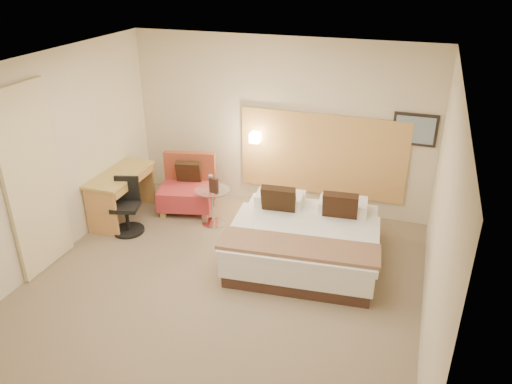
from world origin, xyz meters
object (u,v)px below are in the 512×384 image
(lounge_chair, at_px, (188,188))
(side_table, at_px, (213,205))
(bed, at_px, (305,239))
(desk, at_px, (122,183))
(desk_chair, at_px, (127,210))

(lounge_chair, bearing_deg, side_table, -32.12)
(side_table, bearing_deg, bed, -16.95)
(bed, height_order, desk, bed)
(bed, height_order, desk_chair, bed)
(lounge_chair, height_order, side_table, lounge_chair)
(desk, height_order, desk_chair, desk_chair)
(bed, xyz_separation_m, lounge_chair, (-2.15, 0.85, 0.04))
(side_table, distance_m, desk, 1.44)
(bed, height_order, side_table, bed)
(bed, relative_size, side_table, 3.27)
(desk_chair, bearing_deg, lounge_chair, 61.79)
(bed, distance_m, side_table, 1.62)
(side_table, relative_size, desk, 0.51)
(lounge_chair, height_order, desk, lounge_chair)
(bed, relative_size, lounge_chair, 2.12)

